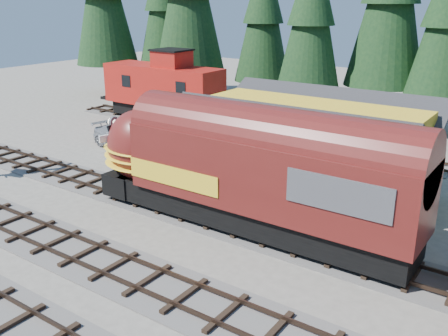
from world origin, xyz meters
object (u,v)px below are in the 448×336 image
Objects in this scene: caboose at (164,89)px; locomotive at (235,174)px; pickup_truck_a at (167,150)px; pickup_truck_b at (123,138)px; depot at (312,137)px.

locomotive is at bearing -39.97° from caboose.
pickup_truck_a reaches higher than pickup_truck_b.
caboose is at bearing 33.60° from pickup_truck_b.
pickup_truck_b is at bearing -177.84° from depot.
depot is 14.35m from pickup_truck_b.
caboose is at bearing 20.68° from pickup_truck_a.
caboose is at bearing 140.03° from locomotive.
depot is 18.93m from caboose.
locomotive is 14.86m from pickup_truck_b.
locomotive is (-0.68, -6.50, -0.35)m from depot.
pickup_truck_a is (8.02, -8.82, -1.87)m from caboose.
pickup_truck_a is at bearing 149.15° from locomotive.
locomotive is 21.79m from caboose.
depot is 9.67m from pickup_truck_a.
depot is 2.31× the size of pickup_truck_b.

